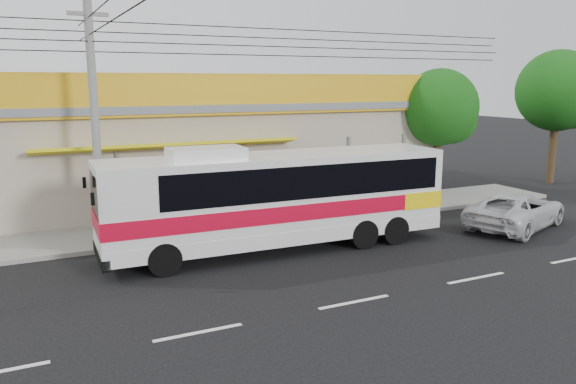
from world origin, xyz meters
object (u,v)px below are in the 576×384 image
motorbike_red (133,221)px  coach_bus (283,193)px  utility_pole (89,35)px  white_car (516,210)px  tree_far (560,94)px  tree_near (442,110)px

motorbike_red → coach_bus: bearing=-156.0°
motorbike_red → utility_pole: 6.38m
white_car → tree_far: bearing=-77.6°
coach_bus → motorbike_red: 5.65m
white_car → tree_near: (1.57, 6.20, 3.38)m
coach_bus → utility_pole: 7.85m
utility_pole → tree_near: 16.20m
tree_near → tree_far: (7.78, -0.14, 0.70)m
white_car → tree_far: tree_far is taller
motorbike_red → tree_far: (22.52, 1.12, 4.19)m
motorbike_red → tree_far: bearing=-112.2°
coach_bus → motorbike_red: bearing=140.6°
white_car → tree_far: (9.35, 6.06, 4.09)m
tree_far → utility_pole: bearing=-175.8°
white_car → tree_far: size_ratio=0.70×
tree_near → white_car: bearing=-104.2°
utility_pole → tree_far: bearing=4.2°
tree_near → motorbike_red: bearing=-175.1°
white_car → tree_near: size_ratio=0.82×
utility_pole → tree_near: utility_pole is taller
motorbike_red → white_car: (13.17, -4.94, 0.11)m
motorbike_red → utility_pole: bearing=93.6°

